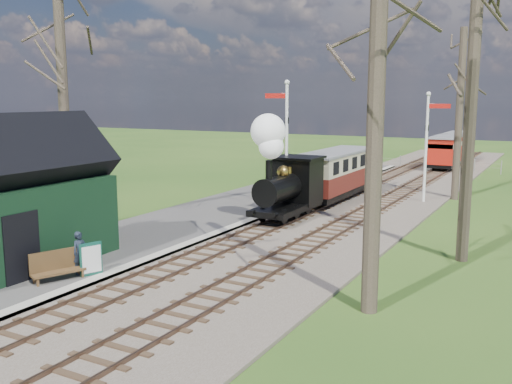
# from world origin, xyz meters

# --- Properties ---
(distant_hills) EXTENTS (114.40, 48.00, 22.02)m
(distant_hills) POSITION_xyz_m (1.40, 64.38, -16.21)
(distant_hills) COLOR #385B23
(distant_hills) RESTS_ON ground
(ballast_bed) EXTENTS (8.00, 60.00, 0.10)m
(ballast_bed) POSITION_xyz_m (1.30, 22.00, 0.05)
(ballast_bed) COLOR brown
(ballast_bed) RESTS_ON ground
(track_near) EXTENTS (1.60, 60.00, 0.15)m
(track_near) POSITION_xyz_m (0.00, 22.00, 0.10)
(track_near) COLOR brown
(track_near) RESTS_ON ground
(track_far) EXTENTS (1.60, 60.00, 0.15)m
(track_far) POSITION_xyz_m (2.60, 22.00, 0.10)
(track_far) COLOR brown
(track_far) RESTS_ON ground
(platform) EXTENTS (5.00, 44.00, 0.20)m
(platform) POSITION_xyz_m (-3.50, 14.00, 0.10)
(platform) COLOR #474442
(platform) RESTS_ON ground
(coping_strip) EXTENTS (0.40, 44.00, 0.21)m
(coping_strip) POSITION_xyz_m (-1.20, 14.00, 0.10)
(coping_strip) COLOR #B2AD9E
(coping_strip) RESTS_ON ground
(station_shed) EXTENTS (3.25, 6.30, 4.78)m
(station_shed) POSITION_xyz_m (-4.30, 4.00, 2.27)
(station_shed) COLOR black
(station_shed) RESTS_ON platform
(semaphore_near) EXTENTS (1.22, 0.24, 6.22)m
(semaphore_near) POSITION_xyz_m (-0.77, 16.00, 3.62)
(semaphore_near) COLOR silver
(semaphore_near) RESTS_ON ground
(semaphore_far) EXTENTS (1.22, 0.24, 5.72)m
(semaphore_far) POSITION_xyz_m (4.37, 22.00, 3.35)
(semaphore_far) COLOR silver
(semaphore_far) RESTS_ON ground
(bare_trees) EXTENTS (15.51, 22.39, 12.00)m
(bare_trees) POSITION_xyz_m (1.33, 10.10, 5.21)
(bare_trees) COLOR #382D23
(bare_trees) RESTS_ON ground
(fence_line) EXTENTS (12.60, 0.08, 1.00)m
(fence_line) POSITION_xyz_m (0.30, 36.00, 0.55)
(fence_line) COLOR slate
(fence_line) RESTS_ON ground
(locomotive) EXTENTS (1.83, 4.28, 4.59)m
(locomotive) POSITION_xyz_m (-0.01, 14.48, 2.11)
(locomotive) COLOR black
(locomotive) RESTS_ON ground
(coach) EXTENTS (2.14, 7.34, 2.25)m
(coach) POSITION_xyz_m (0.00, 20.54, 1.55)
(coach) COLOR black
(coach) RESTS_ON ground
(red_carriage_a) EXTENTS (1.94, 4.80, 2.04)m
(red_carriage_a) POSITION_xyz_m (2.60, 36.67, 1.42)
(red_carriage_a) COLOR black
(red_carriage_a) RESTS_ON ground
(red_carriage_b) EXTENTS (1.94, 4.80, 2.04)m
(red_carriage_b) POSITION_xyz_m (2.60, 42.17, 1.42)
(red_carriage_b) COLOR black
(red_carriage_b) RESTS_ON ground
(sign_board) EXTENTS (0.32, 0.65, 0.99)m
(sign_board) POSITION_xyz_m (-1.50, 4.37, 0.69)
(sign_board) COLOR #0E4538
(sign_board) RESTS_ON platform
(bench) EXTENTS (0.97, 1.57, 0.86)m
(bench) POSITION_xyz_m (-2.07, 3.57, 0.60)
(bench) COLOR #4F361C
(bench) RESTS_ON platform
(person) EXTENTS (0.38, 0.52, 1.31)m
(person) POSITION_xyz_m (-1.85, 4.28, 0.85)
(person) COLOR black
(person) RESTS_ON platform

